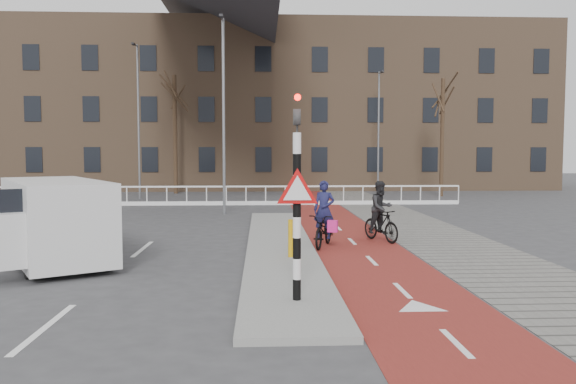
{
  "coord_description": "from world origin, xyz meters",
  "views": [
    {
      "loc": [
        -1.2,
        -11.53,
        2.66
      ],
      "look_at": [
        -0.42,
        5.0,
        1.5
      ],
      "focal_mm": 35.0,
      "sensor_mm": 36.0,
      "label": 1
    }
  ],
  "objects": [
    {
      "name": "tree_right",
      "position": [
        9.78,
        22.23,
        3.58
      ],
      "size": [
        0.24,
        0.24,
        7.15
      ],
      "primitive_type": "cylinder",
      "color": "#322416",
      "rests_on": "ground"
    },
    {
      "name": "bike_lane",
      "position": [
        1.5,
        10.0,
        0.01
      ],
      "size": [
        2.5,
        60.0,
        0.01
      ],
      "primitive_type": "cube",
      "color": "maroon",
      "rests_on": "ground"
    },
    {
      "name": "cyclist_near",
      "position": [
        0.55,
        4.08,
        0.64
      ],
      "size": [
        1.17,
        1.89,
        1.87
      ],
      "rotation": [
        0.0,
        0.0,
        -0.33
      ],
      "color": "black",
      "rests_on": "bike_lane"
    },
    {
      "name": "streetlight_left",
      "position": [
        -8.29,
        21.4,
        4.42
      ],
      "size": [
        0.12,
        0.12,
        8.83
      ],
      "primitive_type": "cylinder",
      "color": "slate",
      "rests_on": "ground"
    },
    {
      "name": "traffic_signal",
      "position": [
        -0.6,
        -2.02,
        1.99
      ],
      "size": [
        0.8,
        0.8,
        3.68
      ],
      "color": "black",
      "rests_on": "curb_island"
    },
    {
      "name": "curb_island",
      "position": [
        -0.7,
        4.0,
        0.06
      ],
      "size": [
        1.8,
        16.0,
        0.12
      ],
      "primitive_type": "cube",
      "color": "gray",
      "rests_on": "ground"
    },
    {
      "name": "tree_mid",
      "position": [
        -6.83,
        25.45,
        3.84
      ],
      "size": [
        0.27,
        0.27,
        7.68
      ],
      "primitive_type": "cylinder",
      "color": "#322416",
      "rests_on": "ground"
    },
    {
      "name": "cyclist_far",
      "position": [
        2.36,
        4.97,
        0.76
      ],
      "size": [
        1.12,
        1.71,
        1.81
      ],
      "rotation": [
        0.0,
        0.0,
        0.43
      ],
      "color": "black",
      "rests_on": "bike_lane"
    },
    {
      "name": "townhouse_row",
      "position": [
        -3.0,
        32.0,
        7.81
      ],
      "size": [
        46.0,
        10.0,
        15.9
      ],
      "color": "#7F6047",
      "rests_on": "ground"
    },
    {
      "name": "bollard",
      "position": [
        -0.5,
        2.0,
        0.58
      ],
      "size": [
        0.12,
        0.12,
        0.92
      ],
      "primitive_type": "cylinder",
      "color": "#D19A0B",
      "rests_on": "curb_island"
    },
    {
      "name": "sidewalk",
      "position": [
        4.3,
        10.0,
        0.01
      ],
      "size": [
        3.0,
        60.0,
        0.01
      ],
      "primitive_type": "cube",
      "color": "slate",
      "rests_on": "ground"
    },
    {
      "name": "streetlight_right",
      "position": [
        6.45,
        24.98,
        3.96
      ],
      "size": [
        0.12,
        0.12,
        7.92
      ],
      "primitive_type": "cylinder",
      "color": "slate",
      "rests_on": "ground"
    },
    {
      "name": "ground",
      "position": [
        0.0,
        0.0,
        0.0
      ],
      "size": [
        120.0,
        120.0,
        0.0
      ],
      "primitive_type": "plane",
      "color": "#38383A",
      "rests_on": "ground"
    },
    {
      "name": "streetlight_near",
      "position": [
        -2.82,
        12.73,
        4.17
      ],
      "size": [
        0.12,
        0.12,
        8.34
      ],
      "primitive_type": "cylinder",
      "color": "slate",
      "rests_on": "ground"
    },
    {
      "name": "van",
      "position": [
        -6.19,
        2.18,
        1.05
      ],
      "size": [
        3.93,
        4.96,
        2.0
      ],
      "rotation": [
        0.0,
        0.0,
        0.52
      ],
      "color": "silver",
      "rests_on": "ground"
    },
    {
      "name": "railing",
      "position": [
        -5.0,
        17.0,
        0.31
      ],
      "size": [
        28.0,
        0.1,
        0.99
      ],
      "color": "silver",
      "rests_on": "ground"
    }
  ]
}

